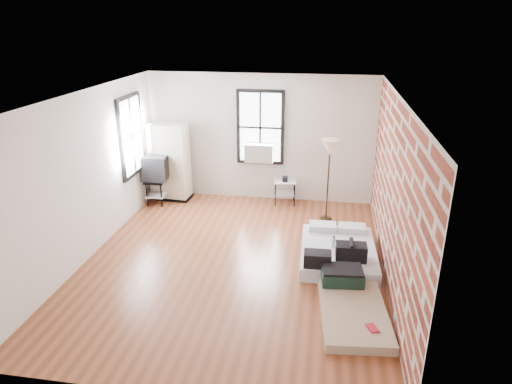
% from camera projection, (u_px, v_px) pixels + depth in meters
% --- Properties ---
extents(ground, '(6.00, 6.00, 0.00)m').
position_uv_depth(ground, '(234.00, 262.00, 7.78)').
color(ground, brown).
rests_on(ground, ground).
extents(room_shell, '(5.02, 6.02, 2.80)m').
position_uv_depth(room_shell, '(250.00, 159.00, 7.45)').
color(room_shell, silver).
rests_on(room_shell, ground).
extents(mattress_main, '(1.30, 1.74, 0.55)m').
position_uv_depth(mattress_main, '(338.00, 251.00, 7.81)').
color(mattress_main, white).
rests_on(mattress_main, ground).
extents(mattress_bare, '(1.05, 1.77, 0.37)m').
position_uv_depth(mattress_bare, '(350.00, 301.00, 6.51)').
color(mattress_bare, tan).
rests_on(mattress_bare, ground).
extents(wardrobe, '(0.90, 0.56, 1.73)m').
position_uv_depth(wardrobe, '(170.00, 162.00, 10.20)').
color(wardrobe, black).
rests_on(wardrobe, ground).
extents(side_table, '(0.52, 0.43, 0.63)m').
position_uv_depth(side_table, '(285.00, 186.00, 10.04)').
color(side_table, black).
rests_on(side_table, ground).
extents(floor_lamp, '(0.36, 0.36, 1.68)m').
position_uv_depth(floor_lamp, '(330.00, 152.00, 8.90)').
color(floor_lamp, black).
rests_on(floor_lamp, ground).
extents(tv_stand, '(0.58, 0.80, 1.10)m').
position_uv_depth(tv_stand, '(157.00, 168.00, 10.03)').
color(tv_stand, black).
rests_on(tv_stand, ground).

